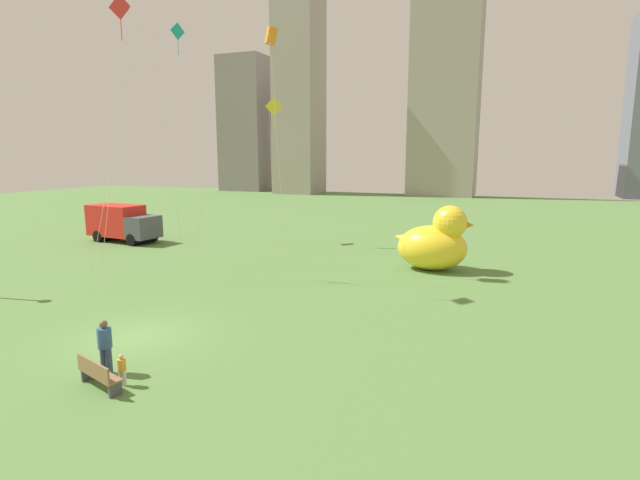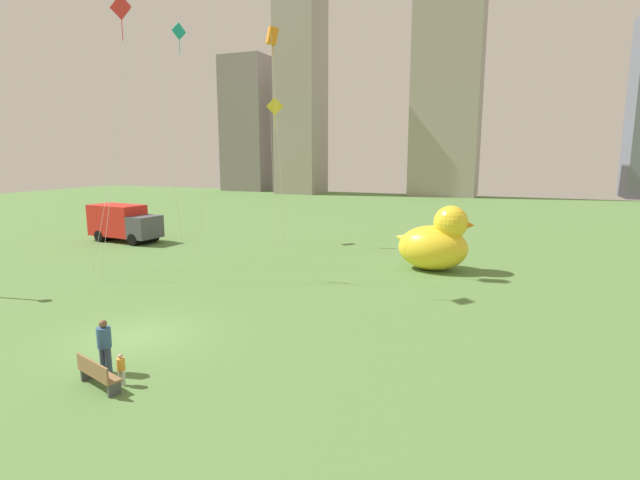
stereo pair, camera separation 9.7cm
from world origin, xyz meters
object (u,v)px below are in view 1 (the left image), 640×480
object	(u,v)px
giant_inflatable_duck	(435,242)
kite_yellow	(274,112)
person_adult	(105,344)
person_child	(122,369)
kite_red	(119,24)
box_truck	(122,223)
park_bench	(98,373)
kite_orange	(271,38)
kite_teal	(176,44)

from	to	relation	value
giant_inflatable_duck	kite_yellow	bearing A→B (deg)	161.71
person_adult	kite_yellow	bearing A→B (deg)	102.88
person_child	kite_yellow	size ratio (longest dim) A/B	0.09
giant_inflatable_duck	kite_red	xyz separation A→B (m)	(-16.24, -6.71, 12.04)
kite_yellow	kite_red	xyz separation A→B (m)	(-3.74, -10.84, 3.91)
person_child	kite_yellow	xyz separation A→B (m)	(-6.08, 22.39, 9.23)
person_child	kite_red	bearing A→B (deg)	130.39
person_adult	kite_red	distance (m)	19.00
person_child	box_truck	bearing A→B (deg)	132.96
box_truck	kite_yellow	distance (m)	14.70
person_adult	kite_yellow	distance (m)	24.15
park_bench	person_child	distance (m)	0.67
kite_orange	kite_yellow	world-z (taller)	kite_orange
person_child	box_truck	size ratio (longest dim) A/B	0.16
kite_orange	kite_red	bearing A→B (deg)	-113.57
kite_teal	kite_orange	distance (m)	8.48
park_bench	person_adult	xyz separation A→B (m)	(-0.54, 0.88, 0.48)
giant_inflatable_duck	kite_teal	distance (m)	24.73
park_bench	box_truck	world-z (taller)	box_truck
person_adult	kite_yellow	size ratio (longest dim) A/B	0.16
park_bench	kite_yellow	bearing A→B (deg)	103.69
park_bench	kite_teal	size ratio (longest dim) A/B	0.11
person_adult	kite_orange	size ratio (longest dim) A/B	0.11
giant_inflatable_duck	kite_yellow	size ratio (longest dim) A/B	0.43
park_bench	box_truck	distance (m)	25.96
person_child	park_bench	bearing A→B (deg)	-142.55
giant_inflatable_duck	kite_red	world-z (taller)	kite_red
park_bench	kite_red	world-z (taller)	kite_red
person_adult	box_truck	xyz separation A→B (m)	(-16.64, 18.55, 0.49)
giant_inflatable_duck	kite_orange	bearing A→B (deg)	166.08
giant_inflatable_duck	kite_yellow	world-z (taller)	kite_yellow
kite_teal	kite_yellow	bearing A→B (deg)	2.83
park_bench	box_truck	xyz separation A→B (m)	(-17.19, 19.43, 0.96)
person_child	box_truck	world-z (taller)	box_truck
kite_red	park_bench	bearing A→B (deg)	-52.13
kite_orange	person_adult	bearing A→B (deg)	-77.70
kite_teal	kite_red	xyz separation A→B (m)	(4.21, -10.45, -1.36)
person_adult	kite_teal	world-z (taller)	kite_teal
person_child	box_truck	distance (m)	26.01
person_adult	kite_orange	xyz separation A→B (m)	(-4.53, 20.76, 13.68)
park_bench	kite_red	distance (m)	20.09
person_child	person_adult	bearing A→B (deg)	156.21
kite_teal	giant_inflatable_duck	bearing A→B (deg)	-10.36
park_bench	giant_inflatable_duck	distance (m)	19.95
person_adult	box_truck	distance (m)	24.93
giant_inflatable_duck	box_truck	size ratio (longest dim) A/B	0.77
box_truck	kite_teal	bearing A→B (deg)	38.92
person_child	giant_inflatable_duck	size ratio (longest dim) A/B	0.21
kite_red	kite_orange	bearing A→B (deg)	66.43
kite_red	person_adult	bearing A→B (deg)	-51.68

